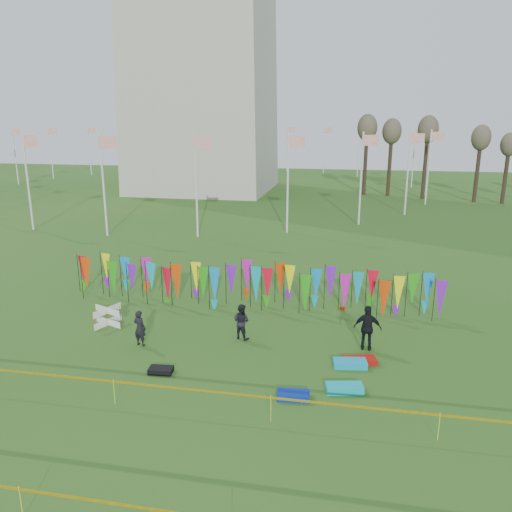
% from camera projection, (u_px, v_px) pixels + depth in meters
% --- Properties ---
extents(ground, '(160.00, 160.00, 0.00)m').
position_uv_depth(ground, '(203.00, 370.00, 18.44)').
color(ground, '#265016').
rests_on(ground, ground).
extents(flagpole_ring, '(57.40, 56.16, 8.00)m').
position_uv_depth(flagpole_ring, '(206.00, 159.00, 65.41)').
color(flagpole_ring, silver).
rests_on(flagpole_ring, ground).
extents(banner_row, '(18.64, 0.64, 2.08)m').
position_uv_depth(banner_row, '(248.00, 283.00, 24.52)').
color(banner_row, black).
rests_on(banner_row, ground).
extents(caution_tape_near, '(26.00, 0.02, 0.90)m').
position_uv_depth(caution_tape_near, '(171.00, 389.00, 15.69)').
color(caution_tape_near, yellow).
rests_on(caution_tape_near, ground).
extents(caution_tape_far, '(26.00, 0.02, 0.90)m').
position_uv_depth(caution_tape_far, '(93.00, 502.00, 11.03)').
color(caution_tape_far, yellow).
rests_on(caution_tape_far, ground).
extents(box_kite, '(0.80, 0.80, 0.89)m').
position_uv_depth(box_kite, '(108.00, 316.00, 22.35)').
color(box_kite, red).
rests_on(box_kite, ground).
extents(person_left, '(0.64, 0.53, 1.52)m').
position_uv_depth(person_left, '(140.00, 328.00, 20.31)').
color(person_left, black).
rests_on(person_left, ground).
extents(person_mid, '(0.86, 0.69, 1.53)m').
position_uv_depth(person_mid, '(241.00, 321.00, 20.96)').
color(person_mid, black).
rests_on(person_mid, ground).
extents(person_right, '(1.14, 0.71, 1.87)m').
position_uv_depth(person_right, '(368.00, 328.00, 19.87)').
color(person_right, black).
rests_on(person_right, ground).
extents(kite_bag_turquoise, '(1.31, 0.80, 0.25)m').
position_uv_depth(kite_bag_turquoise, '(350.00, 363.00, 18.70)').
color(kite_bag_turquoise, '#0EA7D4').
rests_on(kite_bag_turquoise, ground).
extents(kite_bag_blue, '(1.13, 0.67, 0.23)m').
position_uv_depth(kite_bag_blue, '(293.00, 395.00, 16.55)').
color(kite_bag_blue, '#09279B').
rests_on(kite_bag_blue, ground).
extents(kite_bag_red, '(1.36, 0.90, 0.23)m').
position_uv_depth(kite_bag_red, '(359.00, 361.00, 18.95)').
color(kite_bag_red, '#A9130B').
rests_on(kite_bag_red, ground).
extents(kite_bag_black, '(0.90, 0.57, 0.20)m').
position_uv_depth(kite_bag_black, '(161.00, 370.00, 18.24)').
color(kite_bag_black, black).
rests_on(kite_bag_black, ground).
extents(kite_bag_teal, '(1.35, 0.83, 0.24)m').
position_uv_depth(kite_bag_teal, '(344.00, 388.00, 16.98)').
color(kite_bag_teal, '#0EB6C4').
rests_on(kite_bag_teal, ground).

